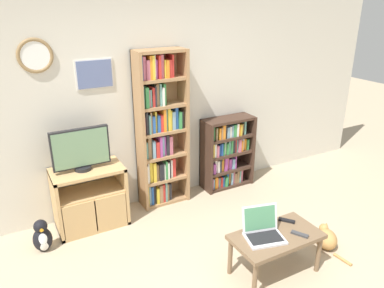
# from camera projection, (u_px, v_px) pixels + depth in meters

# --- Properties ---
(wall_back) EXTENTS (7.16, 0.09, 2.60)m
(wall_back) POSITION_uv_depth(u_px,v_px,m) (147.00, 102.00, 4.54)
(wall_back) COLOR beige
(wall_back) RESTS_ON ground_plane
(tv_stand) EXTENTS (0.78, 0.45, 0.72)m
(tv_stand) POSITION_uv_depth(u_px,v_px,m) (90.00, 198.00, 4.26)
(tv_stand) COLOR tan
(tv_stand) RESTS_ON ground_plane
(television) EXTENTS (0.62, 0.18, 0.48)m
(television) POSITION_uv_depth(u_px,v_px,m) (81.00, 150.00, 4.04)
(television) COLOR black
(television) RESTS_ON tv_stand
(bookshelf_tall) EXTENTS (0.61, 0.28, 1.95)m
(bookshelf_tall) POSITION_uv_depth(u_px,v_px,m) (159.00, 131.00, 4.56)
(bookshelf_tall) COLOR #9E754C
(bookshelf_tall) RESTS_ON ground_plane
(bookshelf_short) EXTENTS (0.72, 0.31, 0.99)m
(bookshelf_short) POSITION_uv_depth(u_px,v_px,m) (225.00, 152.00, 5.16)
(bookshelf_short) COLOR #3D281E
(bookshelf_short) RESTS_ON ground_plane
(coffee_table) EXTENTS (0.85, 0.46, 0.43)m
(coffee_table) POSITION_uv_depth(u_px,v_px,m) (276.00, 240.00, 3.51)
(coffee_table) COLOR brown
(coffee_table) RESTS_ON ground_plane
(laptop) EXTENTS (0.41, 0.37, 0.27)m
(laptop) POSITION_uv_depth(u_px,v_px,m) (263.00, 230.00, 3.45)
(laptop) COLOR silver
(laptop) RESTS_ON coffee_table
(remote_near_laptop) EXTENTS (0.13, 0.15, 0.02)m
(remote_near_laptop) POSITION_uv_depth(u_px,v_px,m) (287.00, 220.00, 3.70)
(remote_near_laptop) COLOR black
(remote_near_laptop) RESTS_ON coffee_table
(remote_far_from_laptop) EXTENTS (0.12, 0.16, 0.02)m
(remote_far_from_laptop) POSITION_uv_depth(u_px,v_px,m) (300.00, 234.00, 3.48)
(remote_far_from_laptop) COLOR #38383A
(remote_far_from_laptop) RESTS_ON coffee_table
(cat) EXTENTS (0.28, 0.50, 0.26)m
(cat) POSITION_uv_depth(u_px,v_px,m) (326.00, 238.00, 3.97)
(cat) COLOR #B78447
(cat) RESTS_ON ground_plane
(penguin_figurine) EXTENTS (0.20, 0.18, 0.36)m
(penguin_figurine) POSITION_uv_depth(u_px,v_px,m) (42.00, 237.00, 3.90)
(penguin_figurine) COLOR black
(penguin_figurine) RESTS_ON ground_plane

